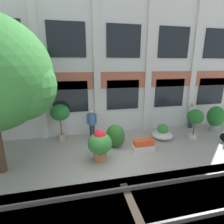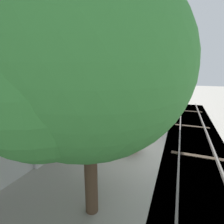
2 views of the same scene
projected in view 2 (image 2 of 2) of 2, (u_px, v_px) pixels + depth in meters
The scene contains 15 objects.
ground_plane at pixel (135, 148), 8.33m from camera, with size 80.00×80.00×0.00m, color #9E998E.
apartment_facade at pixel (71, 60), 8.57m from camera, with size 18.21×0.64×8.29m.
rail_tracks at pixel (197, 161), 7.40m from camera, with size 25.85×2.80×0.43m.
broadleaf_tree at pixel (88, 72), 3.79m from camera, with size 4.60×4.38×5.65m.
potted_plant_ribbed_drum at pixel (133, 103), 15.17m from camera, with size 0.98×0.98×1.54m.
potted_plant_stone_basin at pixel (132, 135), 7.86m from camera, with size 1.03×1.03×1.36m.
potted_plant_wide_bowl at pixel (125, 121), 11.83m from camera, with size 1.12×1.12×0.84m.
potted_plant_terracotta_small at pixel (136, 104), 13.06m from camera, with size 0.85×0.85×1.63m.
potted_plant_square_trough at pixel (135, 130), 10.04m from camera, with size 1.05×0.42×0.56m.
potted_plant_tall_urn at pixel (61, 124), 7.04m from camera, with size 1.01×1.01×1.97m.
scooter_near_curb at pixel (155, 110), 14.30m from camera, with size 0.91×1.15×0.98m.
scooter_second_parked at pixel (139, 104), 16.79m from camera, with size 0.81×1.23×0.98m.
resident_by_doorway at pixel (121, 105), 14.47m from camera, with size 0.34×0.53×1.61m.
resident_watching_tracks at pixel (90, 127), 8.46m from camera, with size 0.52×0.34×1.72m.
topiary_hedge at pixel (116, 130), 9.13m from camera, with size 0.96×0.70×1.16m, color #286023.
Camera 2 is at (-7.57, -1.81, 3.60)m, focal length 28.00 mm.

